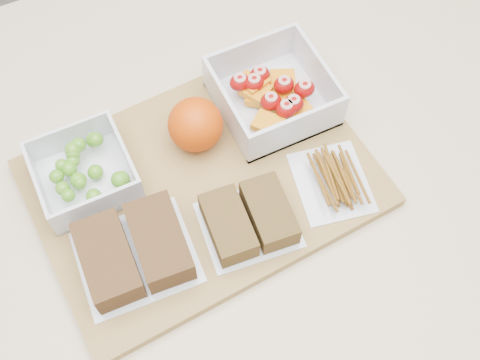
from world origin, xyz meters
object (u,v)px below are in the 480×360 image
at_px(sandwich_bag_left, 134,251).
at_px(pretzel_bag, 333,179).
at_px(cutting_board, 204,183).
at_px(fruit_container, 273,95).
at_px(orange, 195,125).
at_px(sandwich_bag_center, 249,219).
at_px(grape_container, 85,172).

distance_m(sandwich_bag_left, pretzel_bag, 0.26).
relative_size(cutting_board, sandwich_bag_left, 2.95).
xyz_separation_m(cutting_board, fruit_container, (0.13, 0.07, 0.03)).
bearing_deg(orange, sandwich_bag_center, -87.18).
relative_size(cutting_board, pretzel_bag, 3.41).
xyz_separation_m(fruit_container, sandwich_bag_left, (-0.25, -0.13, -0.00)).
bearing_deg(grape_container, cutting_board, -25.57).
bearing_deg(sandwich_bag_left, pretzel_bag, -2.77).
relative_size(orange, sandwich_bag_left, 0.50).
relative_size(grape_container, orange, 1.62).
xyz_separation_m(fruit_container, sandwich_bag_center, (-0.11, -0.15, -0.01)).
bearing_deg(orange, pretzel_bag, -46.36).
xyz_separation_m(cutting_board, sandwich_bag_left, (-0.11, -0.06, 0.03)).
height_order(sandwich_bag_center, pretzel_bag, sandwich_bag_center).
height_order(cutting_board, orange, orange).
bearing_deg(cutting_board, sandwich_bag_center, -77.15).
relative_size(grape_container, fruit_container, 0.81).
xyz_separation_m(grape_container, fruit_container, (0.26, 0.00, 0.00)).
height_order(cutting_board, sandwich_bag_center, sandwich_bag_center).
height_order(sandwich_bag_left, pretzel_bag, sandwich_bag_left).
height_order(orange, pretzel_bag, orange).
bearing_deg(grape_container, pretzel_bag, -26.51).
bearing_deg(pretzel_bag, sandwich_bag_center, -176.54).
relative_size(grape_container, sandwich_bag_center, 0.94).
distance_m(cutting_board, grape_container, 0.15).
bearing_deg(sandwich_bag_center, grape_container, 137.02).
height_order(cutting_board, pretzel_bag, pretzel_bag).
height_order(grape_container, pretzel_bag, grape_container).
height_order(cutting_board, fruit_container, fruit_container).
relative_size(fruit_container, sandwich_bag_left, 1.00).
bearing_deg(sandwich_bag_left, grape_container, 97.74).
height_order(grape_container, sandwich_bag_center, grape_container).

